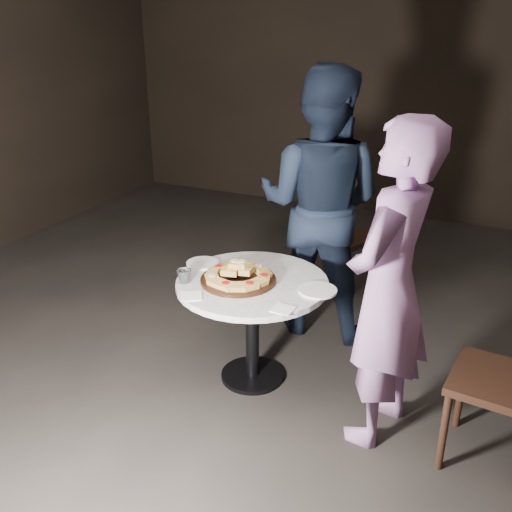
% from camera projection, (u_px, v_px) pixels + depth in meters
% --- Properties ---
extents(floor, '(7.00, 7.00, 0.00)m').
position_uv_depth(floor, '(242.00, 383.00, 3.37)').
color(floor, black).
rests_on(floor, ground).
extents(table, '(1.02, 1.02, 0.64)m').
position_uv_depth(table, '(252.00, 300.00, 3.23)').
color(table, black).
rests_on(table, ground).
extents(serving_board, '(0.52, 0.52, 0.02)m').
position_uv_depth(serving_board, '(238.00, 280.00, 3.17)').
color(serving_board, black).
rests_on(serving_board, table).
extents(focaccia_pile, '(0.38, 0.38, 0.10)m').
position_uv_depth(focaccia_pile, '(238.00, 273.00, 3.16)').
color(focaccia_pile, tan).
rests_on(focaccia_pile, serving_board).
extents(plate_left, '(0.23, 0.23, 0.01)m').
position_uv_depth(plate_left, '(203.00, 263.00, 3.40)').
color(plate_left, white).
rests_on(plate_left, table).
extents(plate_right, '(0.27, 0.27, 0.01)m').
position_uv_depth(plate_right, '(318.00, 290.00, 3.06)').
color(plate_right, white).
rests_on(plate_right, table).
extents(water_glass, '(0.09, 0.09, 0.08)m').
position_uv_depth(water_glass, '(184.00, 276.00, 3.15)').
color(water_glass, silver).
rests_on(water_glass, table).
extents(napkin_near, '(0.15, 0.15, 0.01)m').
position_uv_depth(napkin_near, '(191.00, 296.00, 3.00)').
color(napkin_near, white).
rests_on(napkin_near, table).
extents(napkin_far, '(0.11, 0.11, 0.01)m').
position_uv_depth(napkin_far, '(283.00, 309.00, 2.87)').
color(napkin_far, white).
rests_on(napkin_far, table).
extents(chair_far, '(0.55, 0.56, 0.89)m').
position_uv_depth(chair_far, '(335.00, 232.00, 4.26)').
color(chair_far, black).
rests_on(chair_far, ground).
extents(diner_navy, '(0.88, 0.70, 1.76)m').
position_uv_depth(diner_navy, '(320.00, 205.00, 3.69)').
color(diner_navy, black).
rests_on(diner_navy, ground).
extents(diner_teal, '(0.50, 0.66, 1.63)m').
position_uv_depth(diner_teal, '(389.00, 289.00, 2.70)').
color(diner_teal, '#866299').
rests_on(diner_teal, ground).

